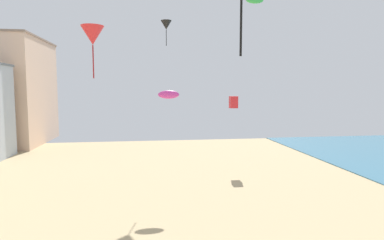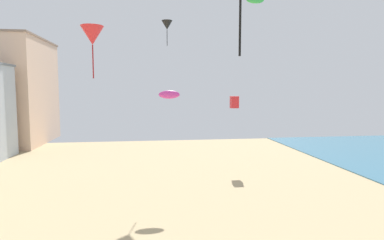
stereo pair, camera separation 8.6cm
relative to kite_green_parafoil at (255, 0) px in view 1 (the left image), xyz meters
The scene contains 5 objects.
kite_green_parafoil is the anchor object (origin of this frame).
kite_magenta_parafoil 10.93m from the kite_green_parafoil, 138.15° to the left, with size 1.94×0.54×0.75m.
kite_red_box 16.51m from the kite_green_parafoil, 80.56° to the left, with size 0.93×0.93×1.46m.
kite_black_delta_2 13.70m from the kite_green_parafoil, 115.53° to the left, with size 1.21×1.21×2.74m.
kite_red_delta 14.59m from the kite_green_parafoil, 138.67° to the right, with size 1.00×1.00×2.28m.
Camera 1 is at (-0.20, 1.20, 9.24)m, focal length 30.00 mm.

